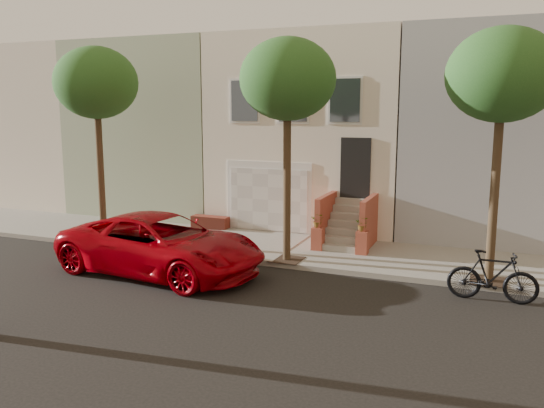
% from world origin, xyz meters
% --- Properties ---
extents(ground, '(90.00, 90.00, 0.00)m').
position_xyz_m(ground, '(0.00, 0.00, 0.00)').
color(ground, black).
rests_on(ground, ground).
extents(sidewalk, '(40.00, 3.70, 0.15)m').
position_xyz_m(sidewalk, '(0.00, 5.35, 0.07)').
color(sidewalk, gray).
rests_on(sidewalk, ground).
extents(house_row, '(33.10, 11.70, 7.00)m').
position_xyz_m(house_row, '(0.00, 11.19, 3.64)').
color(house_row, beige).
rests_on(house_row, sidewalk).
extents(tree_left, '(2.70, 2.57, 6.30)m').
position_xyz_m(tree_left, '(-5.50, 3.90, 5.26)').
color(tree_left, '#2D2116').
rests_on(tree_left, sidewalk).
extents(tree_mid, '(2.70, 2.57, 6.30)m').
position_xyz_m(tree_mid, '(1.00, 3.90, 5.26)').
color(tree_mid, '#2D2116').
rests_on(tree_mid, sidewalk).
extents(tree_right, '(2.70, 2.57, 6.30)m').
position_xyz_m(tree_right, '(6.50, 3.90, 5.26)').
color(tree_right, '#2D2116').
rests_on(tree_right, sidewalk).
extents(pickup_truck, '(6.13, 3.32, 1.63)m').
position_xyz_m(pickup_truck, '(-1.91, 1.82, 0.82)').
color(pickup_truck, '#A0000A').
rests_on(pickup_truck, ground).
extents(motorcycle, '(2.05, 0.59, 1.23)m').
position_xyz_m(motorcycle, '(6.58, 2.76, 0.61)').
color(motorcycle, black).
rests_on(motorcycle, ground).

